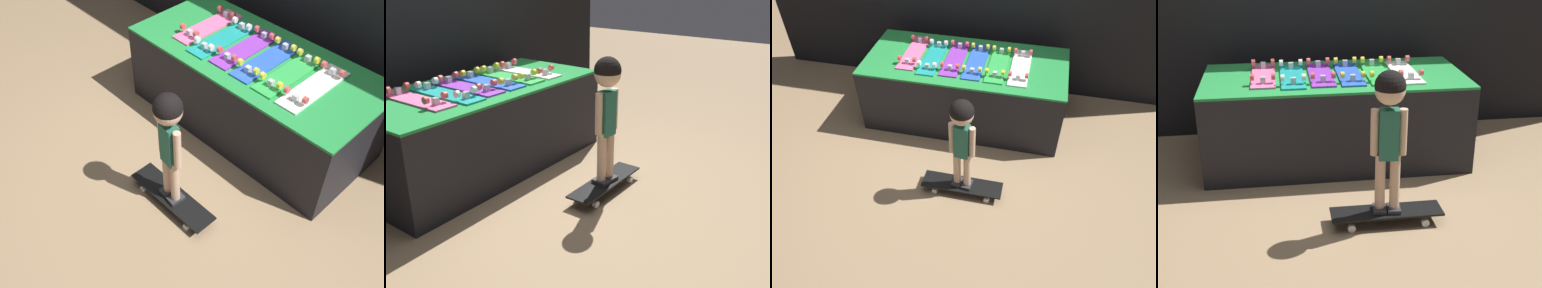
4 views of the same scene
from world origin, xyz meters
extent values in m
plane|color=#9E7F5B|center=(0.00, 0.00, 0.00)|extent=(16.00, 16.00, 0.00)
cube|color=black|center=(0.00, 0.65, 0.35)|extent=(2.11, 0.97, 0.70)
cube|color=#23893D|center=(0.00, 0.65, 0.71)|extent=(2.11, 0.97, 0.02)
cube|color=pink|center=(-0.57, 0.68, 0.73)|extent=(0.19, 0.69, 0.01)
cube|color=#B7B7BC|center=(-0.57, 0.91, 0.76)|extent=(0.04, 0.04, 0.05)
cylinder|color=#D84C4C|center=(-0.49, 0.91, 0.79)|extent=(0.03, 0.05, 0.05)
cylinder|color=#D84C4C|center=(-0.65, 0.91, 0.79)|extent=(0.03, 0.05, 0.05)
cube|color=#B7B7BC|center=(-0.57, 0.45, 0.76)|extent=(0.04, 0.04, 0.05)
cylinder|color=#D84C4C|center=(-0.49, 0.45, 0.79)|extent=(0.03, 0.05, 0.05)
cylinder|color=#D84C4C|center=(-0.65, 0.45, 0.79)|extent=(0.03, 0.05, 0.05)
cube|color=teal|center=(-0.34, 0.63, 0.73)|extent=(0.19, 0.69, 0.01)
cube|color=#B7B7BC|center=(-0.34, 0.85, 0.76)|extent=(0.04, 0.04, 0.05)
cylinder|color=white|center=(-0.26, 0.85, 0.79)|extent=(0.03, 0.05, 0.05)
cylinder|color=white|center=(-0.42, 0.85, 0.79)|extent=(0.03, 0.05, 0.05)
cube|color=#B7B7BC|center=(-0.34, 0.40, 0.76)|extent=(0.04, 0.04, 0.05)
cylinder|color=white|center=(-0.26, 0.40, 0.79)|extent=(0.03, 0.05, 0.05)
cylinder|color=white|center=(-0.42, 0.40, 0.79)|extent=(0.03, 0.05, 0.05)
cube|color=purple|center=(-0.11, 0.65, 0.73)|extent=(0.19, 0.69, 0.01)
cube|color=#B7B7BC|center=(-0.11, 0.88, 0.76)|extent=(0.04, 0.04, 0.05)
cylinder|color=#D84C4C|center=(-0.03, 0.88, 0.79)|extent=(0.03, 0.05, 0.05)
cylinder|color=#D84C4C|center=(-0.19, 0.88, 0.79)|extent=(0.03, 0.05, 0.05)
cube|color=#B7B7BC|center=(-0.11, 0.43, 0.76)|extent=(0.04, 0.04, 0.05)
cylinder|color=#D84C4C|center=(-0.03, 0.43, 0.79)|extent=(0.03, 0.05, 0.05)
cylinder|color=#D84C4C|center=(-0.19, 0.43, 0.79)|extent=(0.03, 0.05, 0.05)
cube|color=blue|center=(0.11, 0.64, 0.73)|extent=(0.19, 0.69, 0.01)
cube|color=#B7B7BC|center=(0.11, 0.87, 0.76)|extent=(0.04, 0.04, 0.05)
cylinder|color=yellow|center=(0.19, 0.87, 0.79)|extent=(0.03, 0.05, 0.05)
cylinder|color=yellow|center=(0.03, 0.87, 0.79)|extent=(0.03, 0.05, 0.05)
cube|color=#B7B7BC|center=(0.11, 0.42, 0.76)|extent=(0.04, 0.04, 0.05)
cylinder|color=yellow|center=(0.19, 0.42, 0.79)|extent=(0.03, 0.05, 0.05)
cylinder|color=yellow|center=(0.03, 0.42, 0.79)|extent=(0.03, 0.05, 0.05)
cube|color=green|center=(0.34, 0.64, 0.73)|extent=(0.19, 0.69, 0.01)
cube|color=#B7B7BC|center=(0.34, 0.86, 0.76)|extent=(0.04, 0.04, 0.05)
cylinder|color=yellow|center=(0.42, 0.86, 0.79)|extent=(0.03, 0.05, 0.05)
cylinder|color=yellow|center=(0.26, 0.86, 0.79)|extent=(0.03, 0.05, 0.05)
cube|color=#B7B7BC|center=(0.34, 0.41, 0.76)|extent=(0.04, 0.04, 0.05)
cylinder|color=yellow|center=(0.42, 0.41, 0.79)|extent=(0.03, 0.05, 0.05)
cylinder|color=yellow|center=(0.26, 0.41, 0.79)|extent=(0.03, 0.05, 0.05)
cube|color=white|center=(0.57, 0.63, 0.73)|extent=(0.19, 0.69, 0.01)
cube|color=#B7B7BC|center=(0.57, 0.86, 0.76)|extent=(0.04, 0.04, 0.05)
cylinder|color=#D84C4C|center=(0.65, 0.86, 0.79)|extent=(0.03, 0.05, 0.05)
cylinder|color=#D84C4C|center=(0.49, 0.86, 0.79)|extent=(0.03, 0.05, 0.05)
cube|color=#B7B7BC|center=(0.57, 0.41, 0.76)|extent=(0.04, 0.04, 0.05)
cylinder|color=#D84C4C|center=(0.65, 0.41, 0.79)|extent=(0.03, 0.05, 0.05)
cylinder|color=#D84C4C|center=(0.49, 0.41, 0.79)|extent=(0.03, 0.05, 0.05)
cube|color=black|center=(0.21, -0.47, 0.08)|extent=(0.75, 0.20, 0.01)
cube|color=#B7B7BC|center=(0.46, -0.47, 0.05)|extent=(0.04, 0.04, 0.05)
cylinder|color=white|center=(0.46, -0.39, 0.03)|extent=(0.05, 0.03, 0.05)
cylinder|color=white|center=(0.46, -0.55, 0.03)|extent=(0.05, 0.03, 0.05)
cube|color=#B7B7BC|center=(-0.03, -0.47, 0.05)|extent=(0.04, 0.04, 0.05)
cylinder|color=white|center=(-0.03, -0.39, 0.03)|extent=(0.05, 0.03, 0.05)
cylinder|color=white|center=(-0.03, -0.55, 0.03)|extent=(0.05, 0.03, 0.05)
cube|color=#2D2D33|center=(0.26, -0.47, 0.11)|extent=(0.10, 0.13, 0.03)
cylinder|color=#DBB293|center=(0.26, -0.47, 0.31)|extent=(0.07, 0.07, 0.38)
cube|color=#2D2D33|center=(0.17, -0.46, 0.11)|extent=(0.10, 0.13, 0.03)
cylinder|color=#DBB293|center=(0.17, -0.46, 0.31)|extent=(0.07, 0.07, 0.38)
cube|color=#236651|center=(0.21, -0.47, 0.64)|extent=(0.13, 0.10, 0.34)
cylinder|color=#DBB293|center=(0.30, -0.48, 0.66)|extent=(0.05, 0.05, 0.31)
cylinder|color=#DBB293|center=(0.12, -0.46, 0.66)|extent=(0.05, 0.05, 0.31)
sphere|color=#DBB293|center=(0.21, -0.47, 0.94)|extent=(0.19, 0.19, 0.19)
sphere|color=black|center=(0.21, -0.47, 0.96)|extent=(0.20, 0.20, 0.20)
camera|label=1|loc=(1.86, -1.82, 2.77)|focal=42.00mm
camera|label=2|loc=(-2.43, -2.13, 1.67)|focal=42.00mm
camera|label=3|loc=(0.73, -2.69, 2.79)|focal=35.00mm
camera|label=4|loc=(-0.47, -3.52, 1.91)|focal=50.00mm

